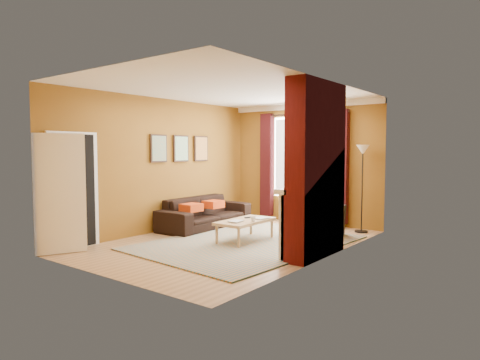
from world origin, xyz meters
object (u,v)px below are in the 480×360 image
(coffee_table, at_px, (245,222))
(floor_lamp, at_px, (363,163))
(wicker_stool, at_px, (322,216))
(armchair, at_px, (316,221))
(sofa, at_px, (205,212))

(coffee_table, relative_size, floor_lamp, 0.68)
(wicker_stool, xyz_separation_m, floor_lamp, (0.92, -0.00, 1.19))
(armchair, distance_m, coffee_table, 1.49)
(sofa, xyz_separation_m, armchair, (2.39, 0.62, -0.03))
(coffee_table, distance_m, wicker_stool, 2.25)
(sofa, distance_m, armchair, 2.47)
(sofa, relative_size, armchair, 2.41)
(armchair, bearing_deg, sofa, 12.19)
(coffee_table, distance_m, floor_lamp, 2.81)
(sofa, relative_size, floor_lamp, 1.27)
(armchair, xyz_separation_m, coffee_table, (-0.82, -1.25, 0.05))
(sofa, height_order, floor_lamp, floor_lamp)
(armchair, relative_size, wicker_stool, 1.85)
(armchair, bearing_deg, coffee_table, 54.61)
(coffee_table, height_order, floor_lamp, floor_lamp)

